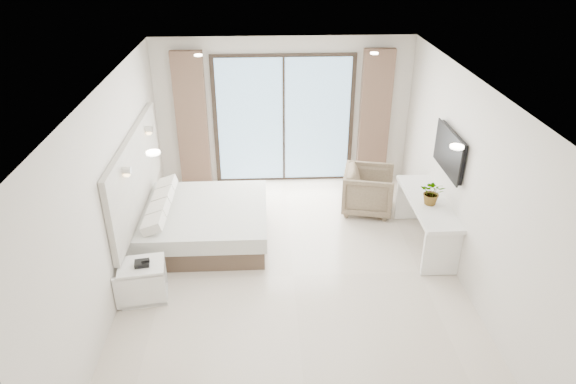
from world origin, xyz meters
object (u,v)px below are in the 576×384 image
bed (203,223)px  console_desk (427,212)px  nightstand (143,281)px  armchair (369,188)px

bed → console_desk: 3.41m
bed → nightstand: bed is taller
nightstand → armchair: size_ratio=0.76×
console_desk → nightstand: bearing=-165.1°
armchair → nightstand: bearing=135.9°
bed → armchair: bearing=15.6°
nightstand → armchair: armchair is taller
bed → nightstand: size_ratio=3.03×
bed → nightstand: 1.54m
console_desk → armchair: (-0.66, 1.10, -0.15)m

